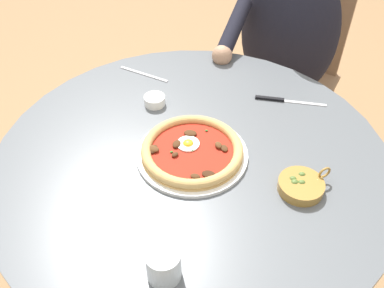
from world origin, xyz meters
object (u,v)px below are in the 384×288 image
at_px(water_glass, 164,266).
at_px(fork_utensil, 144,74).
at_px(dining_table, 192,189).
at_px(cafe_chair_diner, 291,68).
at_px(olive_pan, 301,185).
at_px(pizza_on_plate, 192,151).
at_px(diner_person, 281,76).
at_px(ramekin_capers, 155,100).
at_px(steak_knife, 280,100).

distance_m(water_glass, fork_utensil, 0.73).
distance_m(dining_table, cafe_chair_diner, 0.90).
xyz_separation_m(water_glass, olive_pan, (0.33, 0.20, -0.02)).
xyz_separation_m(pizza_on_plate, diner_person, (0.42, 0.64, -0.22)).
relative_size(dining_table, ramekin_capers, 16.66).
distance_m(dining_table, fork_utensil, 0.43).
bearing_deg(olive_pan, water_glass, -148.98).
height_order(pizza_on_plate, fork_utensil, pizza_on_plate).
xyz_separation_m(diner_person, cafe_chair_diner, (0.08, 0.11, -0.04)).
xyz_separation_m(dining_table, fork_utensil, (-0.13, 0.38, 0.14)).
relative_size(dining_table, fork_utensil, 6.64).
relative_size(steak_knife, cafe_chair_diner, 0.25).
relative_size(olive_pan, cafe_chair_diner, 0.16).
distance_m(dining_table, pizza_on_plate, 0.16).
xyz_separation_m(water_glass, fork_utensil, (-0.05, 0.73, -0.03)).
distance_m(dining_table, diner_person, 0.76).
distance_m(steak_knife, ramekin_capers, 0.38).
relative_size(pizza_on_plate, fork_utensil, 1.85).
height_order(water_glass, olive_pan, water_glass).
relative_size(water_glass, ramekin_capers, 1.20).
distance_m(diner_person, cafe_chair_diner, 0.14).
bearing_deg(cafe_chair_diner, ramekin_capers, -138.28).
relative_size(water_glass, diner_person, 0.06).
bearing_deg(cafe_chair_diner, olive_pan, -105.26).
height_order(steak_knife, fork_utensil, steak_knife).
height_order(pizza_on_plate, cafe_chair_diner, cafe_chair_diner).
height_order(steak_knife, olive_pan, olive_pan).
relative_size(water_glass, fork_utensil, 0.48).
height_order(water_glass, fork_utensil, water_glass).
xyz_separation_m(pizza_on_plate, steak_knife, (0.28, 0.21, -0.01)).
bearing_deg(diner_person, pizza_on_plate, -123.14).
bearing_deg(water_glass, pizza_on_plate, 76.13).
bearing_deg(dining_table, diner_person, 56.54).
distance_m(olive_pan, fork_utensil, 0.65).
distance_m(pizza_on_plate, fork_utensil, 0.41).
xyz_separation_m(ramekin_capers, olive_pan, (0.35, -0.36, -0.00)).
bearing_deg(olive_pan, cafe_chair_diner, 74.74).
distance_m(ramekin_capers, diner_person, 0.69).
relative_size(olive_pan, diner_person, 0.11).
height_order(dining_table, diner_person, diner_person).
xyz_separation_m(ramekin_capers, cafe_chair_diner, (0.59, 0.52, -0.26)).
distance_m(pizza_on_plate, water_glass, 0.35).
xyz_separation_m(pizza_on_plate, water_glass, (-0.08, -0.34, 0.02)).
bearing_deg(olive_pan, steak_knife, 84.74).
bearing_deg(water_glass, ramekin_capers, 91.13).
bearing_deg(water_glass, dining_table, 76.45).
bearing_deg(dining_table, cafe_chair_diner, 56.42).
distance_m(water_glass, ramekin_capers, 0.56).
bearing_deg(fork_utensil, pizza_on_plate, -71.69).
bearing_deg(olive_pan, fork_utensil, 125.96).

